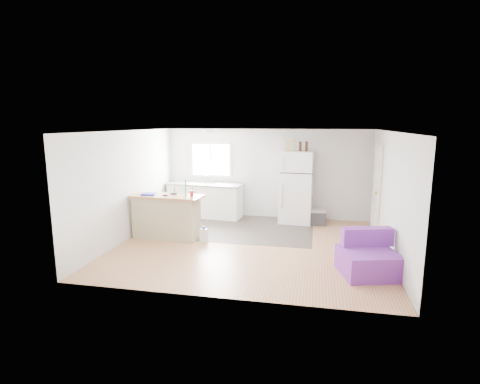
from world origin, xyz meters
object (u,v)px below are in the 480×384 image
(peninsula, at_px, (167,216))
(cooler, at_px, (315,216))
(bottle_left, at_px, (300,146))
(cleaner_jug, at_px, (204,235))
(blue_tray, at_px, (149,194))
(cardboard_box, at_px, (290,145))
(refrigerator, at_px, (296,187))
(mop, at_px, (180,231))
(red_cup, at_px, (192,193))
(purple_seat, at_px, (368,259))
(kitchen_cabinets, at_px, (205,200))
(bottle_right, at_px, (307,146))

(peninsula, height_order, cooler, peninsula)
(bottle_left, bearing_deg, cleaner_jug, -134.60)
(blue_tray, distance_m, cardboard_box, 3.70)
(refrigerator, bearing_deg, mop, -135.00)
(mop, height_order, red_cup, mop)
(cooler, distance_m, mop, 3.51)
(red_cup, xyz_separation_m, blue_tray, (-0.99, -0.07, -0.04))
(peninsula, height_order, purple_seat, peninsula)
(refrigerator, height_order, blue_tray, refrigerator)
(purple_seat, distance_m, cardboard_box, 3.93)
(cardboard_box, bearing_deg, red_cup, -136.83)
(kitchen_cabinets, height_order, red_cup, kitchen_cabinets)
(cleaner_jug, distance_m, mop, 0.53)
(bottle_left, bearing_deg, kitchen_cabinets, 176.24)
(bottle_left, bearing_deg, cardboard_box, 172.17)
(red_cup, bearing_deg, cooler, 33.54)
(cooler, bearing_deg, kitchen_cabinets, 170.02)
(cooler, xyz_separation_m, bottle_left, (-0.44, 0.05, 1.77))
(kitchen_cabinets, bearing_deg, peninsula, -92.28)
(cleaner_jug, bearing_deg, cardboard_box, 57.10)
(refrigerator, distance_m, mop, 3.27)
(blue_tray, bearing_deg, cleaner_jug, -2.91)
(red_cup, distance_m, cardboard_box, 2.90)
(kitchen_cabinets, bearing_deg, refrigerator, 3.69)
(kitchen_cabinets, height_order, peninsula, kitchen_cabinets)
(refrigerator, height_order, red_cup, refrigerator)
(refrigerator, height_order, cleaner_jug, refrigerator)
(bottle_right, bearing_deg, kitchen_cabinets, 178.15)
(mop, bearing_deg, cleaner_jug, -19.59)
(red_cup, bearing_deg, peninsula, -176.62)
(purple_seat, relative_size, bottle_left, 4.38)
(cooler, distance_m, red_cup, 3.33)
(cooler, height_order, purple_seat, purple_seat)
(peninsula, bearing_deg, cardboard_box, 40.14)
(cleaner_jug, bearing_deg, mop, -167.79)
(refrigerator, bearing_deg, bottle_left, -47.96)
(cleaner_jug, relative_size, bottle_left, 1.35)
(bottle_right, bearing_deg, cardboard_box, -173.64)
(cleaner_jug, bearing_deg, red_cup, 162.60)
(kitchen_cabinets, relative_size, bottle_right, 8.52)
(kitchen_cabinets, bearing_deg, bottle_right, 3.66)
(bottle_left, relative_size, bottle_right, 1.00)
(kitchen_cabinets, distance_m, bottle_right, 3.11)
(kitchen_cabinets, relative_size, red_cup, 17.74)
(cooler, distance_m, bottle_right, 1.80)
(blue_tray, bearing_deg, refrigerator, 32.27)
(cardboard_box, bearing_deg, cooler, -7.37)
(cleaner_jug, relative_size, red_cup, 2.82)
(peninsula, height_order, mop, mop)
(bottle_left, bearing_deg, cooler, -7.11)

